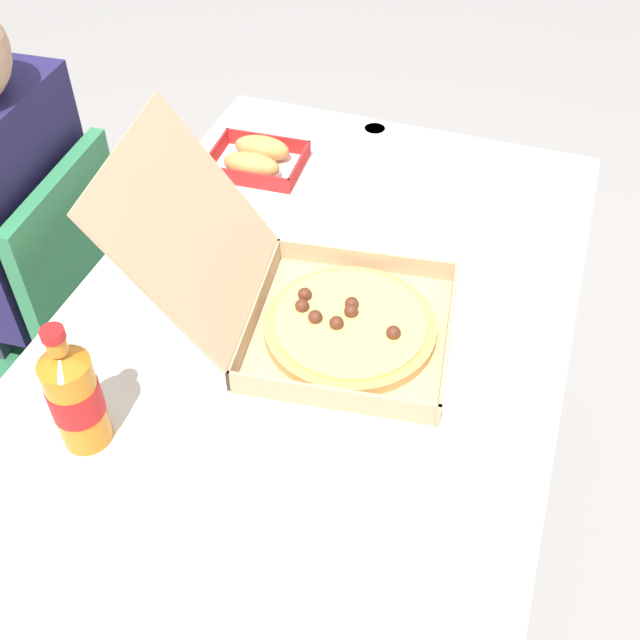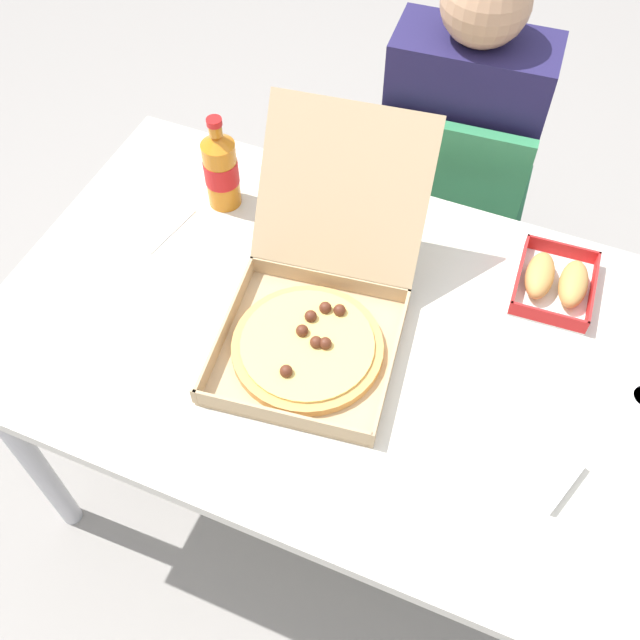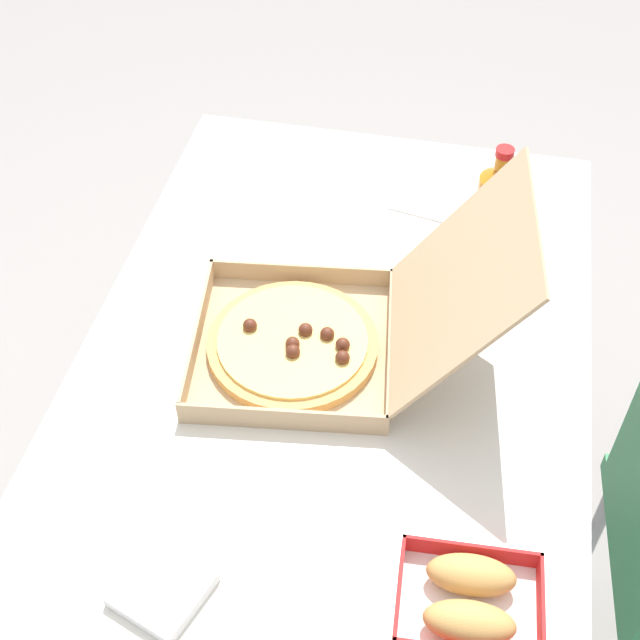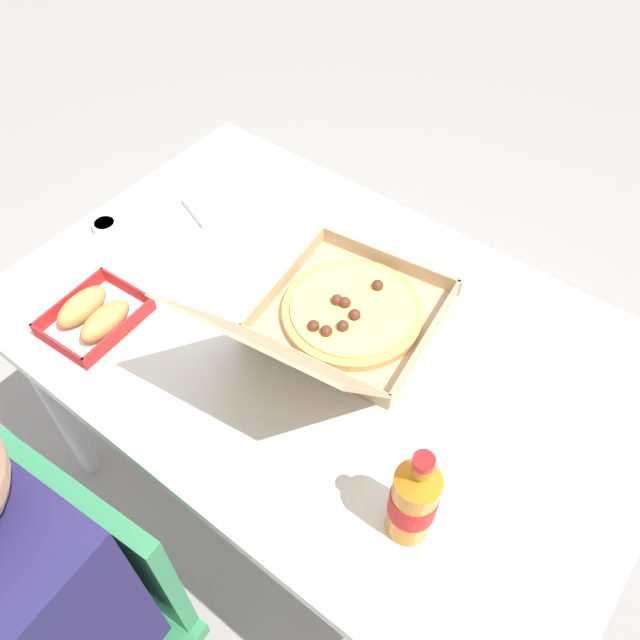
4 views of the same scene
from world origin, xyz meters
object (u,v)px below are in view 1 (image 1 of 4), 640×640
chair (43,305)px  bread_side_box (257,159)px  dipping_sauce_cup (375,132)px  pizza_box_open (322,310)px  napkin_pile (452,186)px  cola_bottle (74,395)px  paper_menu (96,554)px

chair → bread_side_box: size_ratio=4.19×
bread_side_box → dipping_sauce_cup: 0.28m
pizza_box_open → dipping_sauce_cup: bearing=8.0°
bread_side_box → dipping_sauce_cup: bearing=-43.8°
napkin_pile → dipping_sauce_cup: size_ratio=1.96×
cola_bottle → paper_menu: (-0.16, -0.11, -0.09)m
paper_menu → napkin_pile: bearing=-5.2°
chair → napkin_pile: (0.37, -0.80, 0.25)m
chair → dipping_sauce_cup: size_ratio=14.82×
pizza_box_open → bread_side_box: bearing=35.0°
chair → paper_menu: chair is taller
cola_bottle → paper_menu: size_ratio=1.07×
chair → cola_bottle: size_ratio=3.71×
bread_side_box → chair: bearing=127.6°
chair → dipping_sauce_cup: 0.82m
pizza_box_open → napkin_pile: 0.48m
paper_menu → dipping_sauce_cup: dipping_sauce_cup is taller
bread_side_box → napkin_pile: bearing=-81.4°
chair → dipping_sauce_cup: bearing=-49.3°
bread_side_box → cola_bottle: 0.73m
cola_bottle → dipping_sauce_cup: 0.95m
pizza_box_open → paper_menu: size_ratio=2.64×
pizza_box_open → bread_side_box: pizza_box_open is taller
chair → bread_side_box: bearing=-52.4°
cola_bottle → napkin_pile: size_ratio=2.04×
dipping_sauce_cup → pizza_box_open: bearing=-172.0°
bread_side_box → paper_menu: bread_side_box is taller
cola_bottle → dipping_sauce_cup: (0.93, -0.17, -0.08)m
bread_side_box → napkin_pile: (0.06, -0.40, -0.02)m
pizza_box_open → dipping_sauce_cup: pizza_box_open is taller
dipping_sauce_cup → chair: bearing=130.7°
chair → dipping_sauce_cup: (0.51, -0.59, 0.26)m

